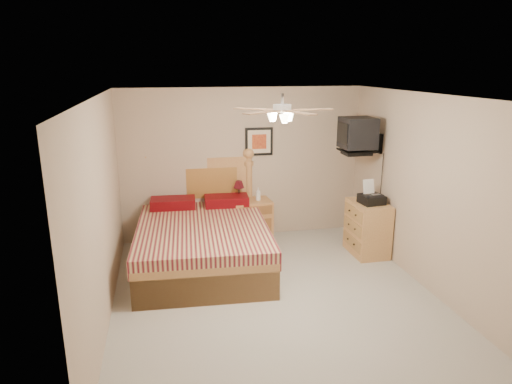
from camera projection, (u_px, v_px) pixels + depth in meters
floor at (275, 297)px, 5.78m from camera, size 4.50×4.50×0.00m
ceiling at (278, 96)px, 5.11m from camera, size 4.00×4.50×0.04m
wall_back at (243, 164)px, 7.57m from camera, size 4.00×0.04×2.50m
wall_front at (353, 290)px, 3.32m from camera, size 4.00×0.04×2.50m
wall_left at (101, 213)px, 5.05m from camera, size 0.04×4.50×2.50m
wall_right at (427, 193)px, 5.84m from camera, size 0.04×4.50×2.50m
bed at (202, 216)px, 6.47m from camera, size 1.93×2.45×1.53m
nightstand at (251, 220)px, 7.60m from camera, size 0.66×0.52×0.69m
table_lamp at (239, 190)px, 7.47m from camera, size 0.19×0.19×0.33m
lotion_bottle at (258, 194)px, 7.48m from camera, size 0.10×0.10×0.21m
framed_picture at (259, 142)px, 7.50m from camera, size 0.46×0.04×0.46m
dresser at (367, 228)px, 7.01m from camera, size 0.49×0.70×0.83m
fax_machine at (372, 192)px, 6.81m from camera, size 0.37×0.38×0.35m
magazine_lower at (360, 197)px, 7.13m from camera, size 0.21×0.27×0.02m
magazine_upper at (362, 196)px, 7.14m from camera, size 0.22×0.27×0.02m
wall_tv at (367, 135)px, 6.90m from camera, size 0.56×0.46×0.58m
ceiling_fan at (282, 110)px, 4.96m from camera, size 1.14×1.14×0.28m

